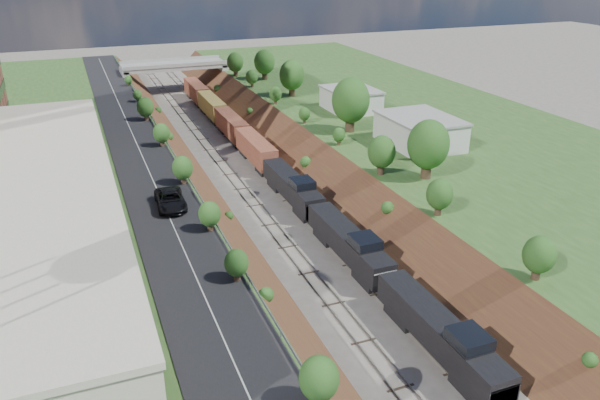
{
  "coord_description": "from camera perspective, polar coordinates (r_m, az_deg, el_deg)",
  "views": [
    {
      "loc": [
        -23.34,
        -18.74,
        31.97
      ],
      "look_at": [
        -1.35,
        37.07,
        6.0
      ],
      "focal_mm": 35.0,
      "sensor_mm": 36.0,
      "label": 1
    }
  ],
  "objects": [
    {
      "name": "platform_left",
      "position": [
        84.63,
        -26.57,
        0.44
      ],
      "size": [
        44.0,
        180.0,
        5.0
      ],
      "primitive_type": "cube",
      "color": "#2F5422",
      "rests_on": "ground"
    },
    {
      "name": "platform_right",
      "position": [
        101.21,
        13.53,
        5.82
      ],
      "size": [
        44.0,
        180.0,
        5.0
      ],
      "primitive_type": "cube",
      "color": "#2F5422",
      "rests_on": "ground"
    },
    {
      "name": "embankment_left",
      "position": [
        85.87,
        -11.68,
        1.04
      ],
      "size": [
        10.0,
        180.0,
        10.0
      ],
      "primitive_type": "cube",
      "rotation": [
        0.0,
        0.79,
        0.0
      ],
      "color": "brown",
      "rests_on": "ground"
    },
    {
      "name": "embankment_right",
      "position": [
        91.66,
        1.93,
        2.98
      ],
      "size": [
        10.0,
        180.0,
        10.0
      ],
      "primitive_type": "cube",
      "rotation": [
        0.0,
        0.79,
        0.0
      ],
      "color": "brown",
      "rests_on": "ground"
    },
    {
      "name": "rail_left_track",
      "position": [
        87.44,
        -6.29,
        1.88
      ],
      "size": [
        1.58,
        180.0,
        0.18
      ],
      "primitive_type": "cube",
      "color": "gray",
      "rests_on": "ground"
    },
    {
      "name": "rail_right_track",
      "position": [
        88.82,
        -3.06,
        2.34
      ],
      "size": [
        1.58,
        180.0,
        0.18
      ],
      "primitive_type": "cube",
      "color": "gray",
      "rests_on": "ground"
    },
    {
      "name": "road",
      "position": [
        83.58,
        -14.99,
        3.8
      ],
      "size": [
        8.0,
        180.0,
        0.1
      ],
      "primitive_type": "cube",
      "color": "black",
      "rests_on": "platform_left"
    },
    {
      "name": "guardrail",
      "position": [
        83.72,
        -12.23,
        4.47
      ],
      "size": [
        0.1,
        171.0,
        0.7
      ],
      "color": "#99999E",
      "rests_on": "platform_left"
    },
    {
      "name": "commercial_building",
      "position": [
        61.58,
        -24.1,
        -1.15
      ],
      "size": [
        14.3,
        62.3,
        7.0
      ],
      "color": "brown",
      "rests_on": "platform_left"
    },
    {
      "name": "overpass",
      "position": [
        145.2,
        -12.15,
        12.16
      ],
      "size": [
        24.5,
        8.3,
        7.4
      ],
      "color": "gray",
      "rests_on": "ground"
    },
    {
      "name": "white_building_near",
      "position": [
        88.44,
        11.59,
        6.53
      ],
      "size": [
        9.0,
        12.0,
        4.0
      ],
      "primitive_type": "cube",
      "color": "silver",
      "rests_on": "platform_right"
    },
    {
      "name": "white_building_far",
      "position": [
        106.68,
        4.97,
        9.68
      ],
      "size": [
        8.0,
        10.0,
        3.6
      ],
      "primitive_type": "cube",
      "color": "silver",
      "rests_on": "platform_right"
    },
    {
      "name": "tree_right_large",
      "position": [
        74.75,
        12.41,
        5.27
      ],
      "size": [
        5.25,
        5.25,
        7.61
      ],
      "color": "#473323",
      "rests_on": "platform_right"
    },
    {
      "name": "tree_left_crest",
      "position": [
        47.49,
        -4.23,
        -8.33
      ],
      "size": [
        2.45,
        2.45,
        3.55
      ],
      "color": "#473323",
      "rests_on": "platform_left"
    },
    {
      "name": "freight_train",
      "position": [
        92.33,
        -4.04,
        4.67
      ],
      "size": [
        2.76,
        111.88,
        4.55
      ],
      "color": "black",
      "rests_on": "ground"
    },
    {
      "name": "suv",
      "position": [
        67.0,
        -12.52,
        0.04
      ],
      "size": [
        3.36,
        6.78,
        1.85
      ],
      "primitive_type": "imported",
      "rotation": [
        0.0,
        0.0,
        -0.04
      ],
      "color": "black",
      "rests_on": "road"
    }
  ]
}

